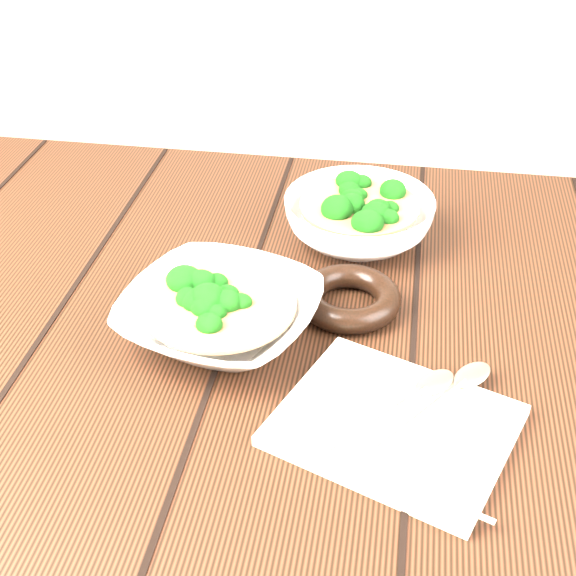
{
  "coord_description": "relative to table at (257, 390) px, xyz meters",
  "views": [
    {
      "loc": [
        0.15,
        -0.71,
        1.29
      ],
      "look_at": [
        0.04,
        -0.02,
        0.8
      ],
      "focal_mm": 50.0,
      "sensor_mm": 36.0,
      "label": 1
    }
  ],
  "objects": [
    {
      "name": "spoon_left",
      "position": [
        0.18,
        -0.13,
        0.13
      ],
      "size": [
        0.12,
        0.14,
        0.01
      ],
      "color": "#A19B8E",
      "rests_on": "napkin"
    },
    {
      "name": "soup_bowl_back",
      "position": [
        0.1,
        0.17,
        0.15
      ],
      "size": [
        0.24,
        0.24,
        0.07
      ],
      "color": "silver",
      "rests_on": "table"
    },
    {
      "name": "table",
      "position": [
        0.0,
        0.0,
        0.0
      ],
      "size": [
        1.2,
        0.8,
        0.75
      ],
      "color": "#371B0F",
      "rests_on": "ground"
    },
    {
      "name": "spoon_right",
      "position": [
        0.22,
        -0.11,
        0.13
      ],
      "size": [
        0.12,
        0.15,
        0.01
      ],
      "color": "#A19B8E",
      "rests_on": "napkin"
    },
    {
      "name": "napkin",
      "position": [
        0.17,
        -0.16,
        0.13
      ],
      "size": [
        0.26,
        0.23,
        0.01
      ],
      "primitive_type": "cube",
      "rotation": [
        0.0,
        0.0,
        -0.37
      ],
      "color": "#EBE4C3",
      "rests_on": "table"
    },
    {
      "name": "trivet",
      "position": [
        0.1,
        0.02,
        0.13
      ],
      "size": [
        0.13,
        0.13,
        0.03
      ],
      "primitive_type": "torus",
      "rotation": [
        0.0,
        0.0,
        -0.06
      ],
      "color": "black",
      "rests_on": "table"
    },
    {
      "name": "soup_bowl_front",
      "position": [
        -0.03,
        -0.05,
        0.15
      ],
      "size": [
        0.25,
        0.25,
        0.06
      ],
      "color": "silver",
      "rests_on": "table"
    }
  ]
}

